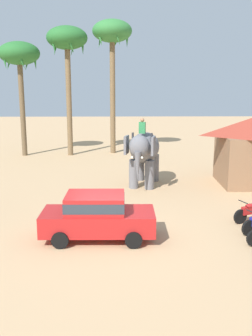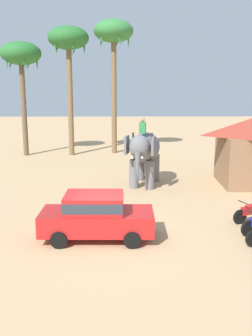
{
  "view_description": "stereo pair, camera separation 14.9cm",
  "coord_description": "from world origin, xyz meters",
  "views": [
    {
      "loc": [
        0.43,
        -13.07,
        5.45
      ],
      "look_at": [
        0.83,
        4.89,
        1.6
      ],
      "focal_mm": 40.09,
      "sensor_mm": 36.0,
      "label": 1
    },
    {
      "loc": [
        0.58,
        -13.08,
        5.45
      ],
      "look_at": [
        0.83,
        4.89,
        1.6
      ],
      "focal_mm": 40.09,
      "sensor_mm": 36.0,
      "label": 2
    }
  ],
  "objects": [
    {
      "name": "ground_plane",
      "position": [
        0.0,
        0.0,
        0.0
      ],
      "size": [
        120.0,
        120.0,
        0.0
      ],
      "primitive_type": "plane",
      "color": "tan"
    },
    {
      "name": "car_sedan_foreground",
      "position": [
        -0.33,
        -0.06,
        0.93
      ],
      "size": [
        4.13,
        1.93,
        1.7
      ],
      "color": "red",
      "rests_on": "ground"
    },
    {
      "name": "elephant_with_mahout",
      "position": [
        1.9,
        7.61,
        1.99
      ],
      "size": [
        2.38,
        4.02,
        3.88
      ],
      "color": "slate",
      "rests_on": "ground"
    },
    {
      "name": "motorcycle_far_in_row",
      "position": [
        5.98,
        1.58,
        0.46
      ],
      "size": [
        1.72,
        0.82,
        0.94
      ],
      "color": "black",
      "rests_on": "ground"
    },
    {
      "name": "palm_tree_behind_elephant",
      "position": [
        -7.23,
        17.55,
        7.79
      ],
      "size": [
        3.2,
        3.2,
        8.99
      ],
      "color": "brown",
      "rests_on": "ground"
    },
    {
      "name": "palm_tree_near_hut",
      "position": [
        0.03,
        18.63,
        9.45
      ],
      "size": [
        3.2,
        3.2,
        10.82
      ],
      "color": "brown",
      "rests_on": "ground"
    },
    {
      "name": "palm_tree_left_of_road",
      "position": [
        -3.48,
        17.65,
        8.87
      ],
      "size": [
        3.2,
        3.2,
        10.17
      ],
      "color": "brown",
      "rests_on": "ground"
    }
  ]
}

